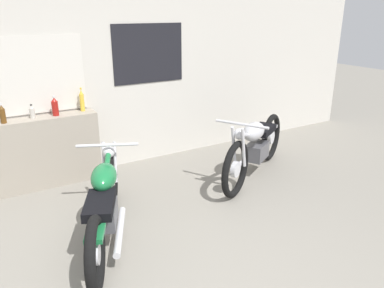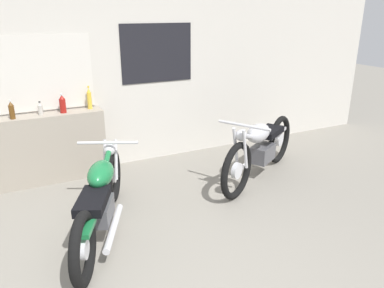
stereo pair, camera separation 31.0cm
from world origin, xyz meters
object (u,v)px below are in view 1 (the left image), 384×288
object	(u,v)px
bottle_right_center	(55,107)
motorcycle_silver	(255,146)
bottle_center	(32,112)
bottle_left_center	(3,114)
motorcycle_green	(105,202)
bottle_rightmost	(82,101)

from	to	relation	value
bottle_right_center	motorcycle_silver	size ratio (longest dim) A/B	0.14
bottle_center	bottle_right_center	distance (m)	0.26
bottle_left_center	bottle_right_center	xyz separation A→B (m)	(0.57, 0.03, 0.01)
bottle_left_center	bottle_right_center	bearing A→B (deg)	3.07
motorcycle_silver	bottle_left_center	bearing A→B (deg)	159.01
motorcycle_green	motorcycle_silver	bearing A→B (deg)	10.38
bottle_right_center	motorcycle_green	xyz separation A→B (m)	(0.07, -1.49, -0.60)
bottle_center	bottle_right_center	xyz separation A→B (m)	(0.26, -0.02, 0.03)
bottle_center	motorcycle_green	size ratio (longest dim) A/B	0.09
motorcycle_green	motorcycle_silver	world-z (taller)	motorcycle_silver
bottle_center	bottle_right_center	size ratio (longest dim) A/B	0.69
bottle_right_center	motorcycle_silver	distance (m)	2.53
bottle_rightmost	motorcycle_green	xyz separation A→B (m)	(-0.27, -1.54, -0.62)
bottle_right_center	motorcycle_silver	bearing A→B (deg)	-26.43
motorcycle_silver	bottle_center	bearing A→B (deg)	155.66
bottle_rightmost	bottle_center	bearing A→B (deg)	-176.97
motorcycle_silver	motorcycle_green	bearing A→B (deg)	-169.62
bottle_center	bottle_rightmost	distance (m)	0.60
bottle_right_center	motorcycle_silver	world-z (taller)	bottle_right_center
bottle_left_center	motorcycle_silver	size ratio (longest dim) A/B	0.13
bottle_left_center	bottle_rightmost	xyz separation A→B (m)	(0.91, 0.08, 0.03)
bottle_left_center	bottle_rightmost	size ratio (longest dim) A/B	0.77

